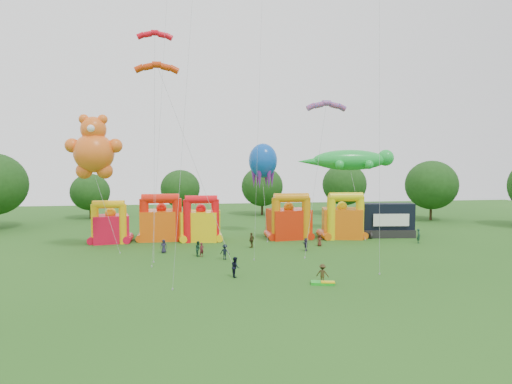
{
  "coord_description": "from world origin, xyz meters",
  "views": [
    {
      "loc": [
        -6.45,
        -34.18,
        10.89
      ],
      "look_at": [
        1.23,
        18.0,
        7.2
      ],
      "focal_mm": 32.0,
      "sensor_mm": 36.0,
      "label": 1
    }
  ],
  "objects": [
    {
      "name": "stage_trailer",
      "position": [
        21.4,
        26.83,
        2.31
      ],
      "size": [
        7.57,
        3.54,
        4.81
      ],
      "color": "black",
      "rests_on": "ground"
    },
    {
      "name": "spectator_3",
      "position": [
        -2.64,
        15.21,
        0.84
      ],
      "size": [
        1.25,
        1.04,
        1.69
      ],
      "primitive_type": "imported",
      "rotation": [
        0.0,
        0.0,
        2.69
      ],
      "color": "black",
      "rests_on": "ground"
    },
    {
      "name": "spectator_4",
      "position": [
        1.18,
        21.44,
        0.95
      ],
      "size": [
        1.04,
        1.17,
        1.91
      ],
      "primitive_type": "imported",
      "rotation": [
        0.0,
        0.0,
        4.07
      ],
      "color": "#41361A",
      "rests_on": "ground"
    },
    {
      "name": "gecko_kite",
      "position": [
        17.79,
        31.41,
        9.15
      ],
      "size": [
        15.2,
        10.82,
        12.62
      ],
      "color": "green",
      "rests_on": "ground"
    },
    {
      "name": "diamond_kites",
      "position": [
        -0.6,
        12.83,
        16.0
      ],
      "size": [
        24.35,
        16.92,
        36.96
      ],
      "color": "red",
      "rests_on": "ground"
    },
    {
      "name": "bouncy_castle_3",
      "position": [
        7.26,
        27.35,
        2.43
      ],
      "size": [
        5.93,
        5.02,
        6.42
      ],
      "color": "red",
      "rests_on": "ground"
    },
    {
      "name": "spectator_5",
      "position": [
        7.37,
        18.57,
        0.78
      ],
      "size": [
        0.52,
        1.47,
        1.56
      ],
      "primitive_type": "imported",
      "rotation": [
        0.0,
        0.0,
        4.67
      ],
      "color": "#26233A",
      "rests_on": "ground"
    },
    {
      "name": "ground",
      "position": [
        0.0,
        0.0,
        0.0
      ],
      "size": [
        160.0,
        160.0,
        0.0
      ],
      "primitive_type": "plane",
      "color": "#215116",
      "rests_on": "ground"
    },
    {
      "name": "spectator_1",
      "position": [
        -5.11,
        17.05,
        0.8
      ],
      "size": [
        0.7,
        0.66,
        1.6
      ],
      "primitive_type": "imported",
      "rotation": [
        0.0,
        0.0,
        0.66
      ],
      "color": "#51171D",
      "rests_on": "ground"
    },
    {
      "name": "spectator_2",
      "position": [
        -5.48,
        17.38,
        0.87
      ],
      "size": [
        0.74,
        0.91,
        1.73
      ],
      "primitive_type": "imported",
      "rotation": [
        0.0,
        0.0,
        1.68
      ],
      "color": "#193E2A",
      "rests_on": "ground"
    },
    {
      "name": "bouncy_castle_0",
      "position": [
        -16.78,
        27.62,
        2.19
      ],
      "size": [
        5.1,
        4.4,
        5.71
      ],
      "color": "red",
      "rests_on": "ground"
    },
    {
      "name": "folded_kite_bundle",
      "position": [
        5.12,
        3.9,
        0.14
      ],
      "size": [
        2.16,
        1.41,
        0.31
      ],
      "color": "green",
      "rests_on": "ground"
    },
    {
      "name": "parafoil_kites",
      "position": [
        -1.34,
        15.43,
        10.31
      ],
      "size": [
        25.31,
        13.69,
        27.52
      ],
      "color": "red",
      "rests_on": "ground"
    },
    {
      "name": "teddy_bear_kite",
      "position": [
        -17.12,
        21.96,
        9.91
      ],
      "size": [
        6.62,
        4.7,
        16.4
      ],
      "color": "orange",
      "rests_on": "ground"
    },
    {
      "name": "spectator_9",
      "position": [
        5.17,
        4.28,
        0.86
      ],
      "size": [
        1.28,
        1.09,
        1.72
      ],
      "primitive_type": "imported",
      "rotation": [
        0.0,
        0.0,
        2.65
      ],
      "color": "#372D16",
      "rests_on": "ground"
    },
    {
      "name": "octopus_kite",
      "position": [
        4.3,
        31.28,
        8.5
      ],
      "size": [
        4.21,
        9.51,
        13.45
      ],
      "color": "#0B49B1",
      "rests_on": "ground"
    },
    {
      "name": "bouncy_castle_4",
      "position": [
        14.74,
        26.64,
        2.46
      ],
      "size": [
        5.99,
        5.17,
        6.5
      ],
      "color": "orange",
      "rests_on": "ground"
    },
    {
      "name": "bouncy_castle_2",
      "position": [
        -4.9,
        27.34,
        2.38
      ],
      "size": [
        5.43,
        4.7,
        6.25
      ],
      "color": "yellow",
      "rests_on": "ground"
    },
    {
      "name": "spectator_8",
      "position": [
        -2.26,
        7.55,
        0.95
      ],
      "size": [
        0.78,
        0.97,
        1.9
      ],
      "primitive_type": "imported",
      "rotation": [
        0.0,
        0.0,
        1.63
      ],
      "color": "black",
      "rests_on": "ground"
    },
    {
      "name": "tree_ring",
      "position": [
        -1.17,
        0.61,
        6.26
      ],
      "size": [
        122.36,
        124.45,
        12.07
      ],
      "color": "#352314",
      "rests_on": "ground"
    },
    {
      "name": "spectator_6",
      "position": [
        9.86,
        21.22,
        0.76
      ],
      "size": [
        0.79,
        0.56,
        1.52
      ],
      "primitive_type": "imported",
      "rotation": [
        0.0,
        0.0,
        6.18
      ],
      "color": "#502217",
      "rests_on": "ground"
    },
    {
      "name": "bouncy_castle_1",
      "position": [
        -10.25,
        28.81,
        2.43
      ],
      "size": [
        5.65,
        4.57,
        6.42
      ],
      "color": "#EE570C",
      "rests_on": "ground"
    },
    {
      "name": "spectator_0",
      "position": [
        -9.48,
        19.75,
        0.8
      ],
      "size": [
        0.83,
        0.59,
        1.59
      ],
      "primitive_type": "imported",
      "rotation": [
        0.0,
        0.0,
        -0.12
      ],
      "color": "#222036",
      "rests_on": "ground"
    },
    {
      "name": "spectator_7",
      "position": [
        23.33,
        21.36,
        0.96
      ],
      "size": [
        0.72,
        0.83,
        1.92
      ],
      "primitive_type": "imported",
      "rotation": [
        0.0,
        0.0,
        1.11
      ],
      "color": "#173A29",
      "rests_on": "ground"
    }
  ]
}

